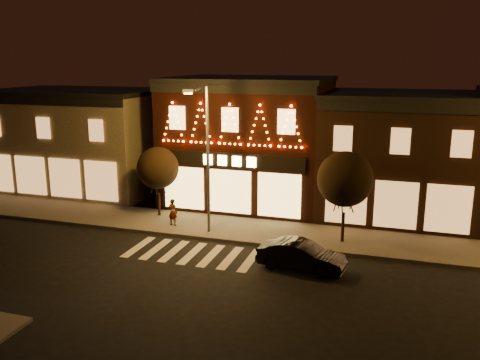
% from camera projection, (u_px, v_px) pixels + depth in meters
% --- Properties ---
extents(ground, '(120.00, 120.00, 0.00)m').
position_uv_depth(ground, '(156.00, 287.00, 21.59)').
color(ground, black).
rests_on(ground, ground).
extents(sidewalk_far, '(44.00, 4.00, 0.15)m').
position_uv_depth(sidewalk_far, '(253.00, 231.00, 28.41)').
color(sidewalk_far, '#47423D').
rests_on(sidewalk_far, ground).
extents(building_left, '(12.20, 8.28, 7.30)m').
position_uv_depth(building_left, '(81.00, 139.00, 37.53)').
color(building_left, brown).
rests_on(building_left, ground).
extents(building_pulp, '(10.20, 8.34, 8.30)m').
position_uv_depth(building_pulp, '(250.00, 141.00, 33.59)').
color(building_pulp, black).
rests_on(building_pulp, ground).
extents(building_right_a, '(9.20, 8.28, 7.50)m').
position_uv_depth(building_right_a, '(399.00, 155.00, 30.91)').
color(building_right_a, black).
rests_on(building_right_a, ground).
extents(streetlamp_mid, '(0.75, 1.80, 7.89)m').
position_uv_depth(streetlamp_mid, '(205.00, 149.00, 26.81)').
color(streetlamp_mid, '#59595E').
rests_on(streetlamp_mid, sidewalk_far).
extents(tree_left, '(2.51, 2.51, 4.20)m').
position_uv_depth(tree_left, '(158.00, 168.00, 30.32)').
color(tree_left, black).
rests_on(tree_left, sidewalk_far).
extents(tree_right, '(2.85, 2.85, 4.76)m').
position_uv_depth(tree_right, '(345.00, 179.00, 25.79)').
color(tree_right, black).
rests_on(tree_right, sidewalk_far).
extents(dark_sedan, '(4.17, 1.91, 1.33)m').
position_uv_depth(dark_sedan, '(301.00, 256.00, 23.24)').
color(dark_sedan, black).
rests_on(dark_sedan, ground).
extents(pedestrian, '(0.62, 0.45, 1.57)m').
position_uv_depth(pedestrian, '(173.00, 212.00, 28.94)').
color(pedestrian, gray).
rests_on(pedestrian, sidewalk_far).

